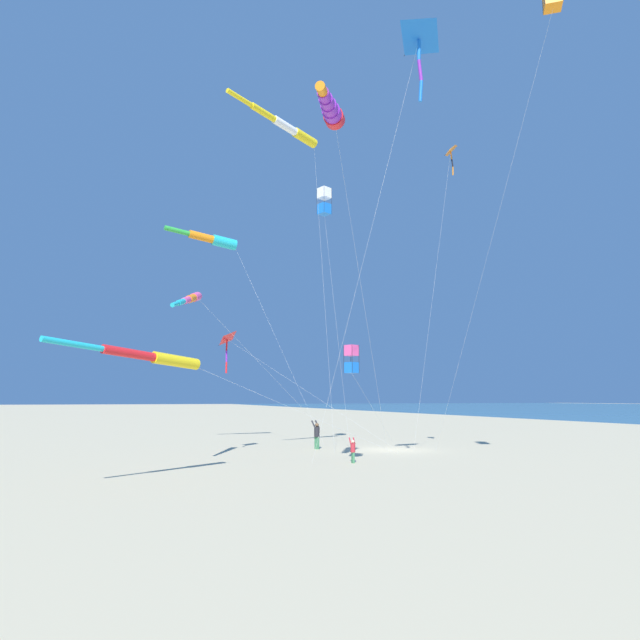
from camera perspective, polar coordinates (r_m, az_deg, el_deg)
ground_plane at (r=35.19m, az=7.42°, el=-13.48°), size 600.00×600.00×0.00m
person_adult_flyer at (r=35.34m, az=-0.34°, el=-11.92°), size 0.56×0.64×1.82m
person_child_green_jacket at (r=27.91m, az=3.50°, el=-13.49°), size 0.29×0.37×1.26m
kite_box_green_low_center at (r=36.70m, az=0.46°, el=12.44°), size 2.78×1.94×17.13m
kite_delta_striped_overhead at (r=33.20m, az=13.59°, el=16.82°), size 0.87×5.84×17.61m
kite_windsock_long_streamer_right at (r=39.95m, az=-11.37°, el=8.36°), size 11.18×3.06×15.05m
kite_windsock_small_distant at (r=28.02m, az=-13.63°, el=2.15°), size 12.48×11.02×8.85m
kite_windsock_black_fish_shape at (r=22.60m, az=-17.36°, el=-3.76°), size 17.90×8.72×5.29m
kite_box_rainbow_low_near at (r=26.97m, az=3.35°, el=-4.16°), size 5.54×5.32×5.86m
kite_windsock_blue_topmost at (r=32.36m, az=-3.55°, el=19.72°), size 7.89×5.44×18.77m
kite_delta_purple_drifting at (r=26.42m, az=10.33°, el=27.19°), size 3.50×8.35×19.08m
kite_delta_orange_high_right at (r=33.27m, az=-9.88°, el=-1.98°), size 12.15×1.74×7.29m
kite_windsock_magenta_far_left at (r=23.82m, az=1.10°, el=21.41°), size 8.46×11.47×15.56m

